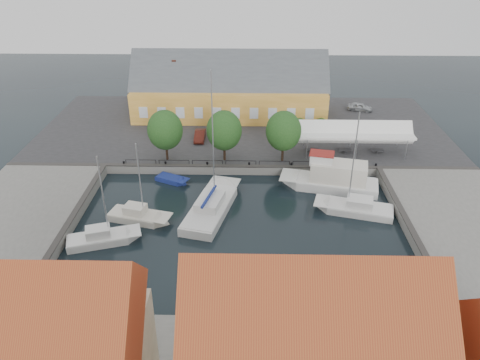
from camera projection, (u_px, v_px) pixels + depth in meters
The scene contains 17 objects.
ground at pixel (239, 222), 46.84m from camera, with size 140.00×140.00×0.00m, color black.
north_quay at pixel (243, 130), 66.82m from camera, with size 56.00×26.00×1.00m, color #2D2D30.
west_quay at pixel (11, 226), 45.25m from camera, with size 12.00×24.00×1.00m, color slate.
east_quay at pixel (469, 232), 44.43m from camera, with size 12.00×24.00×1.00m, color slate.
quay_edge_fittings at pixel (240, 189), 50.51m from camera, with size 56.00×24.72×0.40m.
warehouse at pixel (226, 91), 69.71m from camera, with size 28.56×14.00×9.55m.
tent_canopy at pixel (355, 133), 57.57m from camera, with size 14.00×4.00×2.83m.
quay_trees at pixel (224, 130), 55.11m from camera, with size 18.20×4.20×6.30m.
car_silver at pixel (360, 107), 71.95m from camera, with size 1.53×3.82×1.30m, color #ABAFB3.
car_red at pixel (200, 136), 62.05m from camera, with size 1.32×3.78×1.25m, color #521B12.
center_sailboat at pixel (211, 208), 48.41m from camera, with size 5.85×11.62×15.11m.
trawler at pixel (333, 180), 52.39m from camera, with size 11.32×5.47×5.00m.
east_boat_a at pixel (355, 210), 48.34m from camera, with size 8.38×4.64×11.45m.
west_boat_b at pixel (138, 218), 47.00m from camera, with size 6.72×3.70×9.10m.
west_boat_c at pixel (102, 240), 43.65m from camera, with size 7.05×4.07×9.43m.
launch_sw at pixel (61, 299), 36.97m from camera, with size 4.52×1.73×0.98m.
launch_nw at pixel (172, 180), 54.26m from camera, with size 4.17×3.08×0.88m.
Camera 1 is at (0.96, -39.20, 25.95)m, focal length 35.00 mm.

